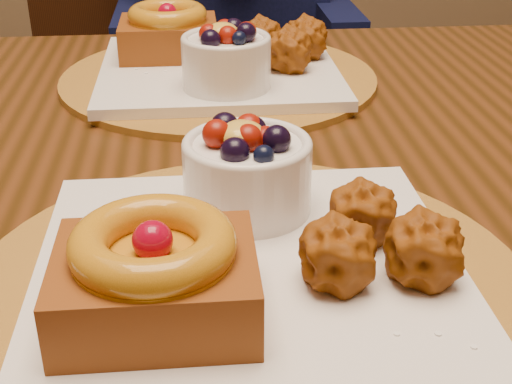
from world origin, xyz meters
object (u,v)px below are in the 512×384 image
dining_table (231,227)px  chair_far (151,106)px  place_setting_far (216,60)px  place_setting_near (244,252)px

dining_table → chair_far: (-0.12, 0.82, -0.17)m
chair_far → place_setting_far: bearing=-90.6°
dining_table → place_setting_near: 0.24m
place_setting_near → chair_far: bearing=96.5°
place_setting_far → chair_far: size_ratio=0.42×
place_setting_far → dining_table: bearing=-89.1°
place_setting_near → place_setting_far: place_setting_far is taller
place_setting_near → place_setting_far: (-0.00, 0.43, 0.00)m
place_setting_far → chair_far: chair_far is taller
place_setting_near → chair_far: chair_far is taller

